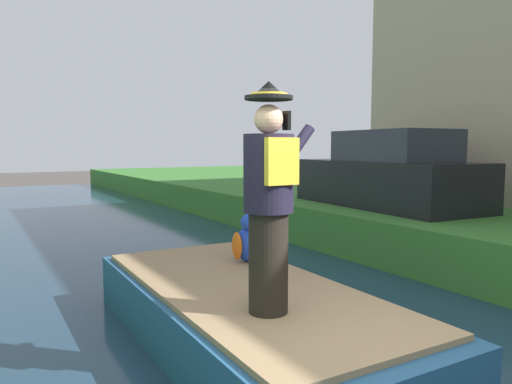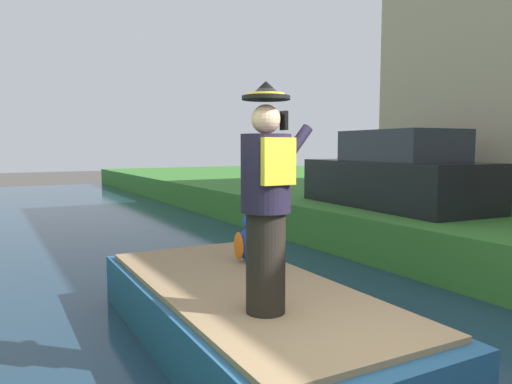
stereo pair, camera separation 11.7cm
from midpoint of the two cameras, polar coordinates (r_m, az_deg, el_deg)
boat at (r=4.90m, az=-0.66°, el=-14.29°), size 1.87×4.23×0.61m
person_pirate at (r=3.84m, az=2.13°, el=-0.84°), size 0.61×0.42×1.85m
parrot_plush at (r=5.65m, az=-0.15°, el=-5.80°), size 0.36×0.35×0.57m
parked_car_dark at (r=9.93m, az=16.40°, el=1.96°), size 2.01×4.12×1.50m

